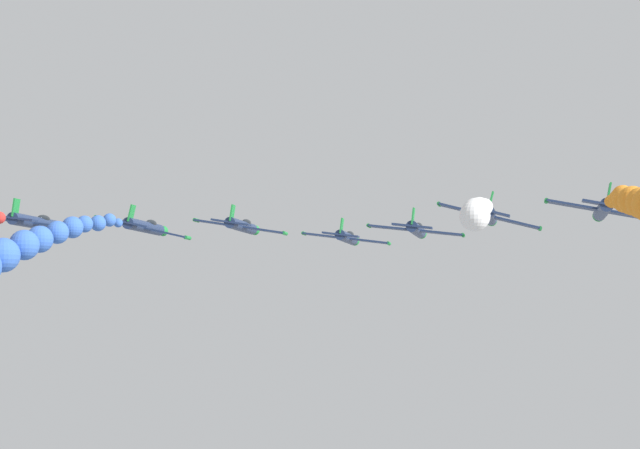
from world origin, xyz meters
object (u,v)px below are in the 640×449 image
airplane_left_inner (242,226)px  airplane_high_slot (603,210)px  airplane_right_outer (490,215)px  airplane_lead (347,238)px  airplane_left_outer (145,227)px  airplane_trailing (36,222)px  airplane_right_inner (416,230)px

airplane_left_inner → airplane_high_slot: airplane_left_inner is taller
airplane_left_inner → airplane_right_outer: (24.80, -6.86, 0.08)m
airplane_left_inner → airplane_lead: bearing=46.2°
airplane_lead → airplane_high_slot: airplane_high_slot is taller
airplane_right_outer → airplane_left_outer: bearing=178.9°
airplane_high_slot → airplane_lead: bearing=136.3°
airplane_left_inner → airplane_left_outer: size_ratio=1.00×
airplane_lead → airplane_left_inner: (-9.15, -9.53, 0.65)m
airplane_left_inner → airplane_left_outer: airplane_left_inner is taller
airplane_lead → airplane_left_outer: (-17.14, -15.78, 0.22)m
airplane_left_outer → airplane_trailing: 10.73m
airplane_left_outer → airplane_high_slot: bearing=-10.9°
airplane_left_inner → airplane_trailing: (-15.77, -13.63, -0.49)m
airplane_high_slot → airplane_left_inner: bearing=157.2°
airplane_left_inner → airplane_trailing: 20.85m
airplane_lead → airplane_right_inner: bearing=-47.0°
airplane_right_outer → airplane_trailing: bearing=-170.5°
airplane_left_outer → airplane_high_slot: (42.19, -8.14, 0.19)m
airplane_right_inner → airplane_right_outer: size_ratio=1.00×
airplane_trailing → airplane_left_inner: bearing=40.8°
airplane_left_inner → airplane_left_outer: (-7.98, -6.25, -0.43)m
airplane_right_outer → airplane_trailing: (-40.57, -6.77, -0.57)m
airplane_left_inner → airplane_left_outer: bearing=-141.9°
airplane_right_inner → airplane_high_slot: airplane_high_slot is taller
airplane_trailing → airplane_high_slot: size_ratio=1.00×
airplane_left_outer → airplane_right_outer: (32.78, -0.61, 0.51)m
airplane_right_outer → airplane_left_inner: bearing=164.5°
airplane_left_outer → airplane_right_outer: 32.79m
airplane_lead → airplane_trailing: airplane_trailing is taller
airplane_right_inner → airplane_left_outer: 26.35m
airplane_lead → airplane_left_inner: size_ratio=1.00×
airplane_left_outer → airplane_right_outer: bearing=-1.1°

